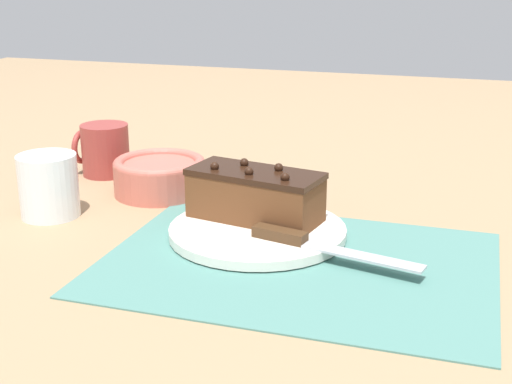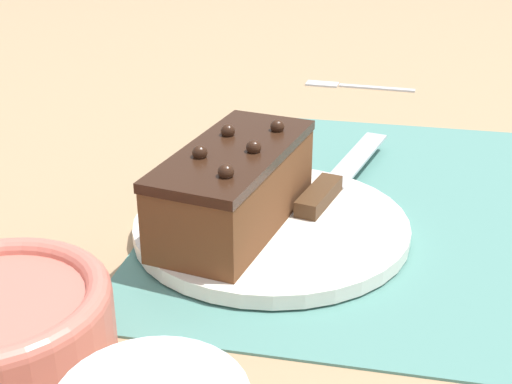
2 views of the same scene
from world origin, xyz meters
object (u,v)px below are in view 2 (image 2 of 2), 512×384
object	(u,v)px
serving_knife	(333,182)
dessert_fork	(349,85)
cake_plate	(271,226)
chocolate_cake	(234,186)

from	to	relation	value
serving_knife	dessert_fork	xyz separation A→B (m)	(-0.38, -0.02, -0.02)
dessert_fork	cake_plate	bearing A→B (deg)	179.89
dessert_fork	chocolate_cake	bearing A→B (deg)	176.51
cake_plate	serving_knife	world-z (taller)	serving_knife
chocolate_cake	serving_knife	size ratio (longest dim) A/B	0.86
serving_knife	chocolate_cake	bearing A→B (deg)	-116.18
serving_knife	cake_plate	bearing A→B (deg)	-106.71
cake_plate	dessert_fork	xyz separation A→B (m)	(-0.45, 0.03, -0.01)
chocolate_cake	dessert_fork	bearing A→B (deg)	173.35
cake_plate	serving_knife	size ratio (longest dim) A/B	1.06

